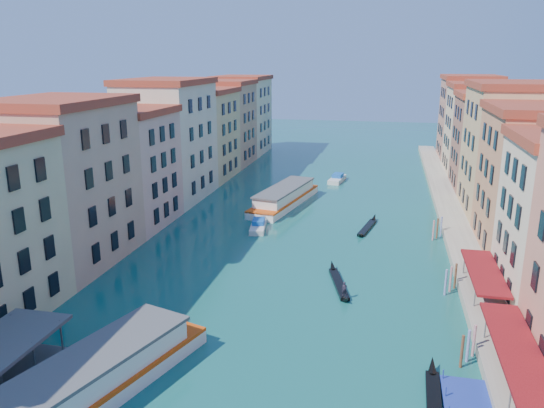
{
  "coord_description": "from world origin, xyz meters",
  "views": [
    {
      "loc": [
        11.69,
        -15.5,
        24.35
      ],
      "look_at": [
        -2.14,
        47.26,
        6.61
      ],
      "focal_mm": 35.0,
      "sensor_mm": 36.0,
      "label": 1
    }
  ],
  "objects_px": {
    "vaporetto_near": "(83,385)",
    "gondola_right": "(434,406)",
    "vaporetto_far": "(285,197)",
    "blue_dock": "(469,402)",
    "gondola_fore": "(339,283)"
  },
  "relations": [
    {
      "from": "vaporetto_far",
      "to": "blue_dock",
      "type": "height_order",
      "value": "vaporetto_far"
    },
    {
      "from": "vaporetto_near",
      "to": "gondola_right",
      "type": "height_order",
      "value": "vaporetto_near"
    },
    {
      "from": "gondola_right",
      "to": "vaporetto_near",
      "type": "bearing_deg",
      "value": -167.62
    },
    {
      "from": "vaporetto_far",
      "to": "gondola_right",
      "type": "xyz_separation_m",
      "value": [
        21.07,
        -51.97,
        -1.0
      ]
    },
    {
      "from": "vaporetto_near",
      "to": "vaporetto_far",
      "type": "relative_size",
      "value": 1.06
    },
    {
      "from": "gondola_fore",
      "to": "gondola_right",
      "type": "relative_size",
      "value": 0.91
    },
    {
      "from": "vaporetto_far",
      "to": "blue_dock",
      "type": "xyz_separation_m",
      "value": [
        23.58,
        -50.58,
        -1.2
      ]
    },
    {
      "from": "gondola_fore",
      "to": "blue_dock",
      "type": "xyz_separation_m",
      "value": [
        11.25,
        -18.92,
        -0.13
      ]
    },
    {
      "from": "gondola_right",
      "to": "vaporetto_far",
      "type": "bearing_deg",
      "value": 114.26
    },
    {
      "from": "gondola_right",
      "to": "gondola_fore",
      "type": "bearing_deg",
      "value": 115.49
    },
    {
      "from": "vaporetto_near",
      "to": "blue_dock",
      "type": "relative_size",
      "value": 4.27
    },
    {
      "from": "gondola_right",
      "to": "blue_dock",
      "type": "height_order",
      "value": "gondola_right"
    },
    {
      "from": "gondola_right",
      "to": "blue_dock",
      "type": "bearing_deg",
      "value": 31.22
    },
    {
      "from": "vaporetto_near",
      "to": "gondola_right",
      "type": "distance_m",
      "value": 25.3
    },
    {
      "from": "vaporetto_near",
      "to": "blue_dock",
      "type": "distance_m",
      "value": 28.04
    }
  ]
}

